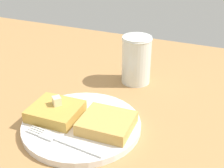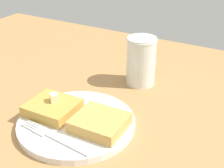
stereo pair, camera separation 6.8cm
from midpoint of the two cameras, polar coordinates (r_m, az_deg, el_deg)
name	(u,v)px [view 1 (the left image)]	position (r cm, az deg, el deg)	size (l,w,h in cm)	color
table_surface	(29,154)	(60.04, -18.21, -12.20)	(129.25, 129.25, 1.98)	#A97B48
plate	(82,125)	(61.98, -8.72, -7.44)	(23.18, 23.18, 1.33)	silver
toast_slice_left	(57,112)	(63.55, -13.05, -5.04)	(9.58, 8.72, 2.29)	gold
toast_slice_middle	(107,123)	(58.84, -4.27, -7.26)	(9.58, 8.72, 2.29)	tan
butter_pat_primary	(57,101)	(63.11, -13.00, -3.14)	(1.71, 1.54, 1.71)	beige
fork	(59,140)	(57.75, -13.06, -10.00)	(16.06, 3.09, 0.36)	silver
syrup_jar	(136,62)	(76.18, 1.92, 3.96)	(7.30, 7.30, 11.81)	#341A09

